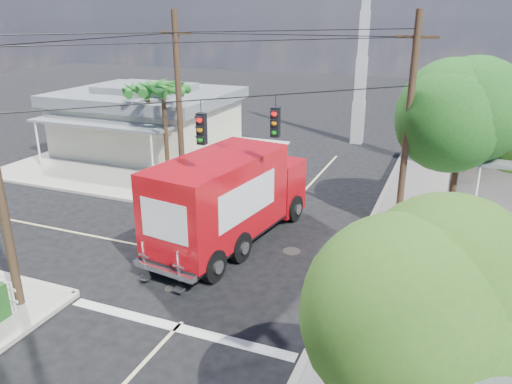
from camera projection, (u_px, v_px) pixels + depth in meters
The scene contains 12 objects.
ground at pixel (236, 264), 18.65m from camera, with size 120.00×120.00×0.00m, color black.
sidewalk_nw at pixel (151, 158), 31.95m from camera, with size 14.12×14.12×0.14m.
road_markings at pixel (219, 283), 17.36m from camera, with size 32.00×32.00×0.01m.
building_nw at pixel (148, 119), 32.99m from camera, with size 10.80×10.20×4.30m.
radio_tower at pixel (362, 62), 33.97m from camera, with size 0.80×0.80×17.00m.
tree_ne_front at pixel (463, 119), 20.36m from camera, with size 4.21×4.14×6.66m.
tree_se at pixel (433, 314), 8.48m from camera, with size 3.67×3.54×5.62m.
palm_nw_front at pixel (163, 90), 26.12m from camera, with size 3.01×3.08×5.59m.
palm_nw_back at pixel (147, 91), 28.26m from camera, with size 3.01×3.08×5.19m.
utility_poles at pixel (214, 129), 19.01m from camera, with size 12.00×10.68×9.00m.
vending_boxes at pixel (432, 213), 21.51m from camera, with size 1.90×0.50×1.10m.
delivery_truck at pixel (230, 198), 19.82m from camera, with size 3.89×8.99×3.77m.
Camera 1 is at (6.95, -15.11, 8.88)m, focal length 35.00 mm.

